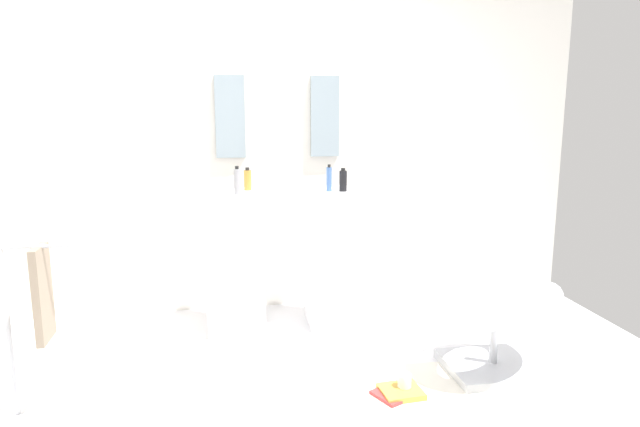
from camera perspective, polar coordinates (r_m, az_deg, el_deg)
name	(u,v)px	position (r m, az deg, el deg)	size (l,w,h in m)	color
ground_plane	(310,409)	(3.24, -1.04, -19.09)	(4.80, 3.60, 0.04)	silver
rear_partition	(278,144)	(4.46, -4.31, 7.00)	(4.80, 0.10, 2.60)	silver
pedestal_sink_left	(235,260)	(4.10, -8.59, -4.65)	(0.41, 0.41, 1.11)	white
pedestal_sink_right	(334,255)	(4.17, 1.46, -4.25)	(0.41, 0.41, 1.11)	white
vanity_mirror_left	(230,117)	(4.36, -9.08, 9.61)	(0.22, 0.03, 0.61)	#8C9EA8
vanity_mirror_right	(325,117)	(4.43, 0.49, 9.76)	(0.22, 0.03, 0.61)	#8C9EA8
lounge_chair	(495,317)	(3.59, 17.28, -9.96)	(1.05, 1.05, 0.65)	#B7BABF
towel_rack	(37,298)	(3.25, -26.67, -7.66)	(0.37, 0.22, 0.95)	#B7BABF
area_rug	(420,393)	(3.39, 10.11, -17.37)	(1.28, 0.69, 0.01)	white
magazine_ochre	(401,392)	(3.34, 8.18, -17.37)	(0.22, 0.20, 0.03)	gold
magazine_red	(397,393)	(3.33, 7.74, -17.52)	(0.24, 0.19, 0.02)	#B73838
coffee_mug	(404,383)	(3.34, 8.52, -16.56)	(0.08, 0.08, 0.11)	white
soap_bottle_amber	(248,180)	(4.03, -7.32, 3.40)	(0.05, 0.05, 0.16)	#C68C38
soap_bottle_black	(343,181)	(3.95, 2.35, 3.34)	(0.05, 0.05, 0.16)	black
soap_bottle_grey	(237,181)	(3.83, -8.36, 3.23)	(0.05, 0.05, 0.19)	#99999E
soap_bottle_blue	(329,179)	(3.94, 0.92, 3.51)	(0.04, 0.04, 0.19)	#4C72B7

